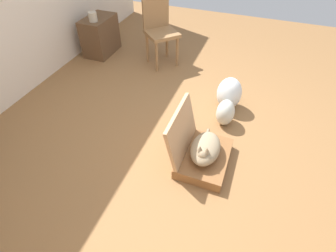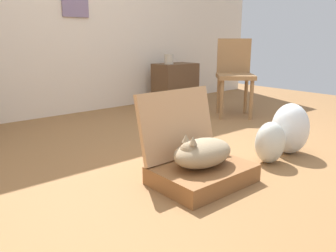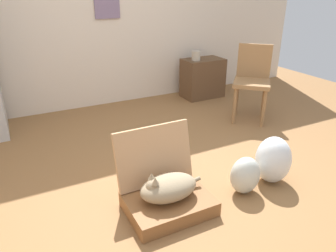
{
  "view_description": "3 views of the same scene",
  "coord_description": "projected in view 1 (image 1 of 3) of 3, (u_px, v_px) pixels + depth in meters",
  "views": [
    {
      "loc": [
        -2.1,
        -0.61,
        2.09
      ],
      "look_at": [
        -0.33,
        0.06,
        0.33
      ],
      "focal_mm": 27.89,
      "sensor_mm": 36.0,
      "label": 1
    },
    {
      "loc": [
        -1.88,
        -1.78,
        0.92
      ],
      "look_at": [
        -0.44,
        -0.06,
        0.34
      ],
      "focal_mm": 36.11,
      "sensor_mm": 36.0,
      "label": 2
    },
    {
      "loc": [
        -1.27,
        -2.08,
        1.56
      ],
      "look_at": [
        -0.11,
        0.2,
        0.43
      ],
      "focal_mm": 34.02,
      "sensor_mm": 36.0,
      "label": 3
    }
  ],
  "objects": [
    {
      "name": "plastic_bag_white",
      "position": [
        225.0,
        113.0,
        3.0
      ],
      "size": [
        0.26,
        0.21,
        0.32
      ],
      "primitive_type": "ellipsoid",
      "color": "silver",
      "rests_on": "ground"
    },
    {
      "name": "suitcase_lid",
      "position": [
        182.0,
        131.0,
        2.49
      ],
      "size": [
        0.62,
        0.14,
        0.47
      ],
      "primitive_type": "cube",
      "rotation": [
        1.34,
        0.0,
        0.0
      ],
      "color": "tan",
      "rests_on": "suitcase_base"
    },
    {
      "name": "plastic_bag_clear",
      "position": [
        229.0,
        93.0,
        3.19
      ],
      "size": [
        0.3,
        0.3,
        0.42
      ],
      "primitive_type": "ellipsoid",
      "color": "silver",
      "rests_on": "ground"
    },
    {
      "name": "side_table",
      "position": [
        100.0,
        36.0,
        4.2
      ],
      "size": [
        0.6,
        0.37,
        0.58
      ],
      "primitive_type": "cube",
      "color": "brown",
      "rests_on": "ground"
    },
    {
      "name": "ground_plane",
      "position": [
        183.0,
        129.0,
        3.02
      ],
      "size": [
        7.68,
        7.68,
        0.0
      ],
      "primitive_type": "plane",
      "color": "olive",
      "rests_on": "ground"
    },
    {
      "name": "chair",
      "position": [
        160.0,
        30.0,
        3.82
      ],
      "size": [
        0.6,
        0.6,
        0.92
      ],
      "rotation": [
        0.0,
        0.0,
        -0.74
      ],
      "color": "olive",
      "rests_on": "ground"
    },
    {
      "name": "suitcase_base",
      "position": [
        204.0,
        158.0,
        2.63
      ],
      "size": [
        0.62,
        0.47,
        0.12
      ],
      "primitive_type": "cube",
      "color": "brown",
      "rests_on": "ground"
    },
    {
      "name": "cat",
      "position": [
        205.0,
        149.0,
        2.52
      ],
      "size": [
        0.52,
        0.28,
        0.23
      ],
      "color": "#998466",
      "rests_on": "suitcase_base"
    },
    {
      "name": "vase_tall",
      "position": [
        93.0,
        17.0,
        3.84
      ],
      "size": [
        0.13,
        0.13,
        0.14
      ],
      "primitive_type": "cylinder",
      "color": "#B7AD99",
      "rests_on": "side_table"
    }
  ]
}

